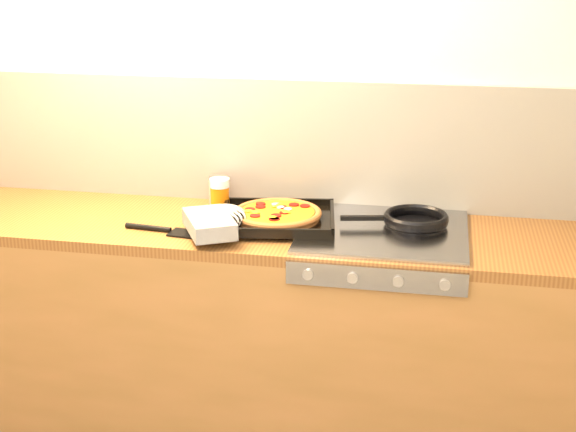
% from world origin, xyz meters
% --- Properties ---
extents(room_shell, '(3.20, 3.20, 3.20)m').
position_xyz_m(room_shell, '(0.00, 1.39, 1.15)').
color(room_shell, white).
rests_on(room_shell, ground).
extents(counter_run, '(3.20, 0.62, 0.90)m').
position_xyz_m(counter_run, '(0.00, 1.10, 0.45)').
color(counter_run, '#946239').
rests_on(counter_run, ground).
extents(stovetop, '(0.60, 0.56, 0.02)m').
position_xyz_m(stovetop, '(0.45, 1.10, 0.91)').
color(stovetop, '#939499').
rests_on(stovetop, counter_run).
extents(pizza_on_tray, '(0.57, 0.55, 0.07)m').
position_xyz_m(pizza_on_tray, '(-0.01, 1.06, 0.95)').
color(pizza_on_tray, black).
rests_on(pizza_on_tray, stovetop).
extents(frying_pan, '(0.41, 0.28, 0.04)m').
position_xyz_m(frying_pan, '(0.56, 1.16, 0.94)').
color(frying_pan, black).
rests_on(frying_pan, stovetop).
extents(tomato_can, '(0.10, 0.10, 0.12)m').
position_xyz_m(tomato_can, '(-0.22, 1.30, 0.96)').
color(tomato_can, '#AA0D11').
rests_on(tomato_can, counter_run).
extents(juice_glass, '(0.09, 0.09, 0.13)m').
position_xyz_m(juice_glass, '(-0.20, 1.24, 0.97)').
color(juice_glass, '#CC640C').
rests_on(juice_glass, counter_run).
extents(wooden_spoon, '(0.30, 0.09, 0.02)m').
position_xyz_m(wooden_spoon, '(0.03, 1.33, 0.91)').
color(wooden_spoon, '#A57C46').
rests_on(wooden_spoon, counter_run).
extents(black_spatula, '(0.29, 0.10, 0.02)m').
position_xyz_m(black_spatula, '(-0.34, 0.96, 0.91)').
color(black_spatula, black).
rests_on(black_spatula, counter_run).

